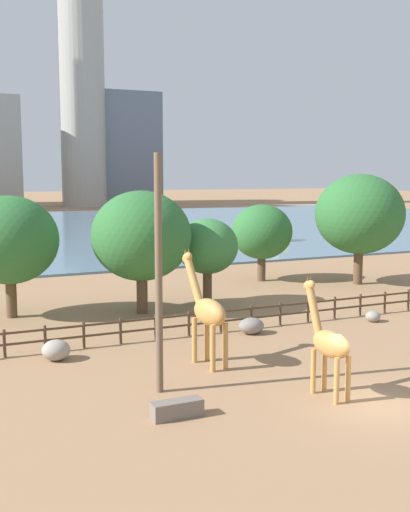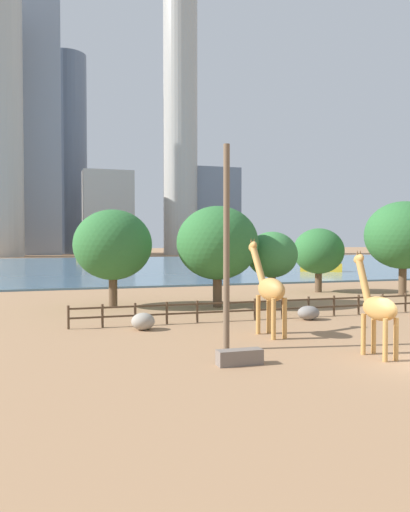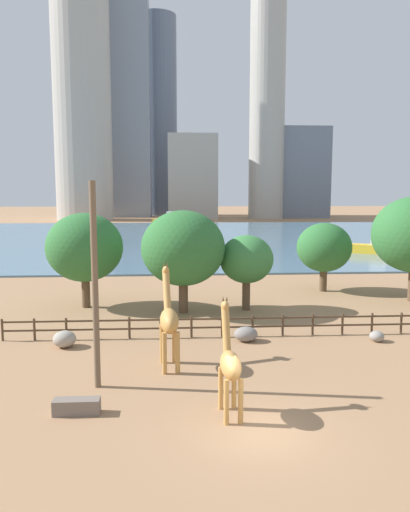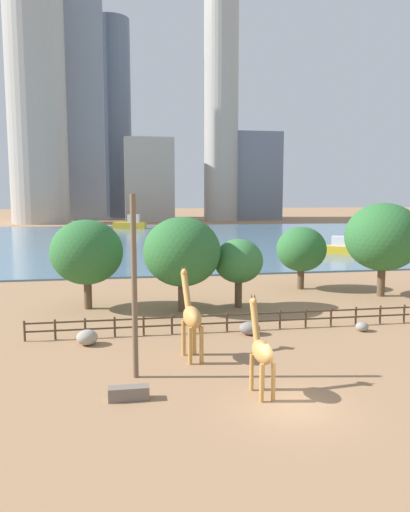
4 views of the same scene
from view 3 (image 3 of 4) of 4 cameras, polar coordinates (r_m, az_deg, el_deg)
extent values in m
plane|color=#9E7551|center=(97.24, -1.87, 2.27)|extent=(400.00, 400.00, 0.00)
cube|color=slate|center=(94.25, -1.81, 2.17)|extent=(180.00, 86.00, 0.20)
cylinder|color=#C18C47|center=(20.49, 1.81, -14.85)|extent=(0.21, 0.21, 1.74)
cylinder|color=#C18C47|center=(20.57, 3.33, -14.76)|extent=(0.21, 0.21, 1.74)
cylinder|color=#C18C47|center=(19.27, 2.46, -16.34)|extent=(0.21, 0.21, 1.74)
cylinder|color=#C18C47|center=(19.36, 4.10, -16.24)|extent=(0.21, 0.21, 1.74)
ellipsoid|color=#C18C47|center=(19.49, 2.94, -12.36)|extent=(0.89, 1.96, 1.01)
cylinder|color=#C18C47|center=(20.14, 2.43, -8.41)|extent=(0.37, 0.96, 1.91)
ellipsoid|color=#C18C47|center=(20.22, 2.28, -5.70)|extent=(0.36, 0.74, 0.59)
cone|color=brown|center=(20.14, 2.07, -4.89)|extent=(0.10, 0.10, 0.18)
cone|color=brown|center=(20.17, 2.51, -4.88)|extent=(0.10, 0.10, 0.18)
cylinder|color=#C18C47|center=(25.62, -4.93, -9.93)|extent=(0.25, 0.25, 2.02)
cylinder|color=#C18C47|center=(25.66, -3.52, -9.88)|extent=(0.25, 0.25, 2.02)
cylinder|color=#C18C47|center=(24.13, -4.66, -11.02)|extent=(0.25, 0.25, 2.02)
cylinder|color=#C18C47|center=(24.18, -3.16, -10.97)|extent=(0.25, 0.25, 2.02)
ellipsoid|color=#C18C47|center=(24.51, -4.10, -7.40)|extent=(1.10, 2.31, 1.17)
cylinder|color=#C18C47|center=(25.62, -4.40, -4.02)|extent=(0.50, 1.50, 2.10)
ellipsoid|color=#C18C47|center=(26.02, -4.52, -1.71)|extent=(0.44, 0.89, 0.78)
cone|color=brown|center=(25.96, -4.73, -0.97)|extent=(0.12, 0.12, 0.21)
cone|color=brown|center=(25.98, -4.33, -0.96)|extent=(0.12, 0.12, 0.21)
cylinder|color=brown|center=(22.15, -12.46, -3.41)|extent=(0.28, 0.28, 9.08)
ellipsoid|color=gray|center=(29.30, 4.70, -8.89)|extent=(1.37, 1.14, 0.85)
ellipsoid|color=gray|center=(29.21, -15.76, -9.12)|extent=(1.27, 1.24, 0.93)
ellipsoid|color=gray|center=(30.85, 19.05, -8.66)|extent=(0.84, 0.83, 0.62)
cube|color=#72665B|center=(20.90, -14.46, -16.31)|extent=(1.80, 0.60, 0.60)
cylinder|color=#4C3826|center=(31.50, -22.16, -7.84)|extent=(0.14, 0.14, 1.30)
cylinder|color=#4C3826|center=(30.97, -18.92, -7.94)|extent=(0.14, 0.14, 1.30)
cylinder|color=#4C3826|center=(30.54, -15.57, -8.03)|extent=(0.14, 0.14, 1.30)
cylinder|color=#4C3826|center=(30.22, -12.13, -8.08)|extent=(0.14, 0.14, 1.30)
cylinder|color=#4C3826|center=(30.01, -8.64, -8.11)|extent=(0.14, 0.14, 1.30)
cylinder|color=#4C3826|center=(29.90, -5.10, -8.11)|extent=(0.14, 0.14, 1.30)
cylinder|color=#4C3826|center=(29.91, -1.56, -8.08)|extent=(0.14, 0.14, 1.30)
cylinder|color=#4C3826|center=(30.03, 1.97, -8.02)|extent=(0.14, 0.14, 1.30)
cylinder|color=#4C3826|center=(30.26, 5.46, -7.93)|extent=(0.14, 0.14, 1.30)
cylinder|color=#4C3826|center=(30.60, 8.88, -7.81)|extent=(0.14, 0.14, 1.30)
cylinder|color=#4C3826|center=(31.04, 12.21, -7.67)|extent=(0.14, 0.14, 1.30)
cylinder|color=#4C3826|center=(31.59, 15.43, -7.51)|extent=(0.14, 0.14, 1.30)
cylinder|color=#4C3826|center=(32.22, 18.54, -7.33)|extent=(0.14, 0.14, 1.30)
cylinder|color=#4C3826|center=(32.95, 21.51, -7.14)|extent=(0.14, 0.14, 1.30)
cube|color=#4C3826|center=(29.93, 2.32, -7.17)|extent=(26.10, 0.08, 0.10)
cube|color=#4C3826|center=(30.07, 2.31, -8.13)|extent=(26.10, 0.08, 0.10)
cylinder|color=brown|center=(38.45, -13.45, -4.06)|extent=(0.62, 0.62, 2.26)
ellipsoid|color=#2D6B33|center=(37.93, -13.60, 0.97)|extent=(5.66, 5.66, 5.10)
cylinder|color=brown|center=(35.77, -2.49, -4.70)|extent=(0.66, 0.66, 2.29)
ellipsoid|color=#2D6B33|center=(35.20, -2.52, 0.91)|extent=(5.93, 5.93, 5.34)
cylinder|color=brown|center=(44.66, 13.35, -2.68)|extent=(0.64, 0.64, 1.96)
ellipsoid|color=#2D6B33|center=(44.26, 13.46, 0.97)|extent=(4.71, 4.71, 4.24)
cylinder|color=brown|center=(36.77, 4.72, -4.46)|extent=(0.58, 0.58, 2.19)
ellipsoid|color=#387A3D|center=(36.32, 4.77, -0.36)|extent=(3.90, 3.90, 3.51)
cube|color=gold|center=(124.58, -4.14, 3.84)|extent=(8.49, 4.80, 1.60)
cube|color=silver|center=(124.23, -3.70, 4.65)|extent=(3.28, 2.58, 1.92)
cube|color=gold|center=(72.10, 18.69, 0.75)|extent=(6.24, 4.95, 1.20)
cube|color=silver|center=(71.86, 19.33, 1.76)|extent=(2.59, 2.35, 1.44)
cylinder|color=#ADA89E|center=(169.92, 7.23, 23.10)|extent=(11.19, 11.19, 109.74)
cylinder|color=#ADA89E|center=(161.18, -13.87, 17.33)|extent=(17.20, 17.20, 74.17)
cube|color=slate|center=(172.24, 10.92, 9.29)|extent=(16.85, 12.78, 29.60)
cube|color=gray|center=(177.65, -8.77, 18.32)|extent=(14.25, 9.76, 85.27)
cube|color=#ADA89E|center=(160.99, -1.43, 9.03)|extent=(15.60, 8.88, 26.62)
cylinder|color=slate|center=(188.33, -5.40, 15.46)|extent=(13.79, 13.79, 70.53)
camera|label=1|loc=(11.94, -96.85, -2.25)|focal=45.00mm
camera|label=2|loc=(11.43, -87.06, -18.90)|focal=35.00mm
camera|label=4|loc=(4.95, -126.46, 1.49)|focal=35.00mm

